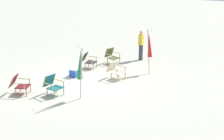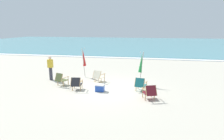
% 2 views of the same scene
% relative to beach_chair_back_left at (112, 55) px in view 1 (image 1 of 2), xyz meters
% --- Properties ---
extents(ground_plane, '(80.00, 80.00, 0.00)m').
position_rel_beach_chair_back_left_xyz_m(ground_plane, '(3.00, -0.01, -0.43)').
color(ground_plane, '#B7AF9E').
extents(beach_chair_back_left, '(0.77, 0.84, 0.81)m').
position_rel_beach_chair_back_left_xyz_m(beach_chair_back_left, '(0.00, 0.00, 0.00)').
color(beach_chair_back_left, '#515B33').
rests_on(beach_chair_back_left, ground).
extents(beach_chair_far_center, '(0.67, 0.83, 0.78)m').
position_rel_beach_chair_back_left_xyz_m(beach_chair_far_center, '(1.26, -0.69, -0.01)').
color(beach_chair_far_center, '#28282D').
rests_on(beach_chair_far_center, ground).
extents(beach_chair_front_right, '(0.71, 0.82, 0.80)m').
position_rel_beach_chair_back_left_xyz_m(beach_chair_front_right, '(4.86, -0.18, -0.00)').
color(beach_chair_front_right, '#196066').
rests_on(beach_chair_front_right, ground).
extents(beach_chair_back_right, '(0.80, 0.91, 0.78)m').
position_rel_beach_chair_back_left_xyz_m(beach_chair_back_right, '(5.39, -1.43, -0.01)').
color(beach_chair_back_right, maroon).
rests_on(beach_chair_back_right, ground).
extents(beach_chair_mid_center, '(0.74, 0.86, 0.79)m').
position_rel_beach_chair_back_left_xyz_m(beach_chair_mid_center, '(2.05, 1.21, -0.00)').
color(beach_chair_mid_center, beige).
rests_on(beach_chair_mid_center, ground).
extents(umbrella_furled_red, '(0.36, 0.41, 2.12)m').
position_rel_beach_chair_back_left_xyz_m(umbrella_furled_red, '(0.70, 2.31, 0.96)').
color(umbrella_furled_red, '#B7B2A8').
rests_on(umbrella_furled_red, ground).
extents(umbrella_furled_green, '(0.40, 0.45, 2.11)m').
position_rel_beach_chair_back_left_xyz_m(umbrella_furled_green, '(4.79, 1.10, 0.95)').
color(umbrella_furled_green, '#B7B2A8').
rests_on(umbrella_furled_green, ground).
extents(person_near_chairs, '(0.34, 0.22, 1.63)m').
position_rel_beach_chair_back_left_xyz_m(person_near_chairs, '(-1.28, 1.13, 0.41)').
color(person_near_chairs, '#383842').
rests_on(person_near_chairs, ground).
extents(cooler_box, '(0.49, 0.35, 0.40)m').
position_rel_beach_chair_back_left_xyz_m(cooler_box, '(2.61, -0.59, -0.23)').
color(cooler_box, blue).
rests_on(cooler_box, ground).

